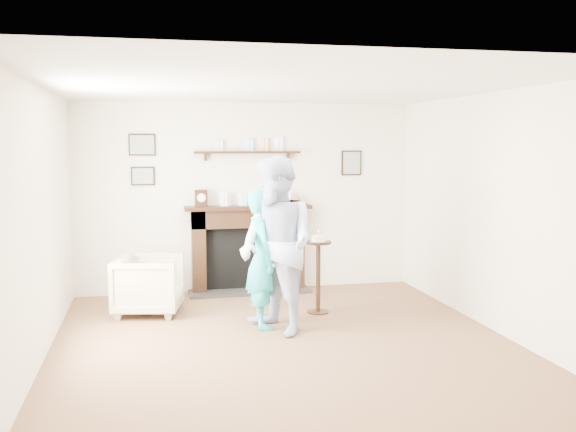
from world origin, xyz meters
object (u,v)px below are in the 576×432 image
at_px(armchair, 150,314).
at_px(woman, 263,326).
at_px(man, 277,332).
at_px(pedestal_table, 318,262).

height_order(armchair, woman, woman).
xyz_separation_m(armchair, man, (1.30, -1.05, 0.00)).
relative_size(armchair, woman, 0.50).
bearing_deg(armchair, man, -117.77).
height_order(armchair, man, man).
relative_size(armchair, man, 0.41).
xyz_separation_m(man, pedestal_table, (0.62, 0.68, 0.59)).
relative_size(man, woman, 1.23).
distance_m(man, woman, 0.27).
bearing_deg(man, woman, 177.36).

